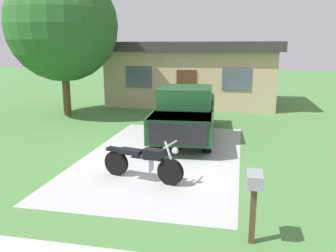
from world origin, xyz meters
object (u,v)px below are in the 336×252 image
at_px(pickup_truck, 186,111).
at_px(shade_tree, 62,26).
at_px(motorcycle, 143,162).
at_px(mailbox, 254,189).
at_px(neighbor_house, 193,72).

relative_size(pickup_truck, shade_tree, 0.85).
xyz_separation_m(motorcycle, mailbox, (2.61, -2.41, 0.51)).
relative_size(motorcycle, shade_tree, 0.32).
bearing_deg(neighbor_house, motorcycle, -87.88).
xyz_separation_m(motorcycle, neighbor_house, (-0.46, 12.35, 1.32)).
xyz_separation_m(motorcycle, shade_tree, (-5.89, 7.42, 3.73)).
height_order(motorcycle, pickup_truck, pickup_truck).
relative_size(motorcycle, neighbor_house, 0.23).
xyz_separation_m(pickup_truck, shade_tree, (-6.28, 2.91, 3.25)).
bearing_deg(neighbor_house, pickup_truck, -83.87).
relative_size(motorcycle, mailbox, 1.73).
relative_size(pickup_truck, mailbox, 4.56).
distance_m(mailbox, neighbor_house, 15.10).
xyz_separation_m(mailbox, shade_tree, (-8.50, 9.82, 3.22)).
distance_m(motorcycle, neighbor_house, 12.43).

